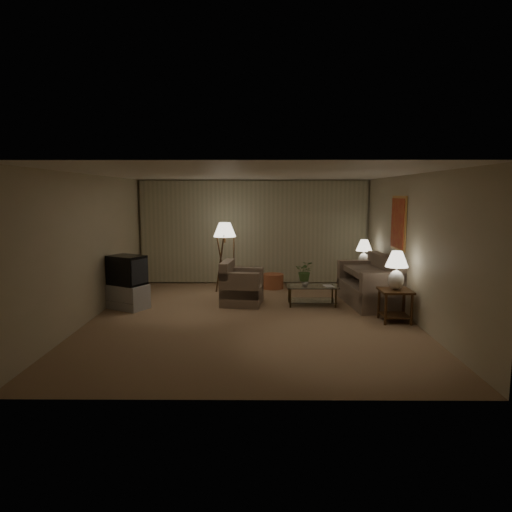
{
  "coord_description": "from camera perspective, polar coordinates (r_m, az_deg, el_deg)",
  "views": [
    {
      "loc": [
        0.15,
        -8.44,
        2.34
      ],
      "look_at": [
        0.09,
        0.6,
        1.1
      ],
      "focal_mm": 32.0,
      "sensor_mm": 36.0,
      "label": 1
    }
  ],
  "objects": [
    {
      "name": "ground",
      "position": [
        8.76,
        -0.59,
        -7.71
      ],
      "size": [
        7.0,
        7.0,
        0.0
      ],
      "primitive_type": "plane",
      "color": "olive",
      "rests_on": "ground"
    },
    {
      "name": "vase",
      "position": [
        9.68,
        6.14,
        -3.27
      ],
      "size": [
        0.16,
        0.16,
        0.16
      ],
      "primitive_type": "imported",
      "rotation": [
        0.0,
        0.0,
        -0.09
      ],
      "color": "silver",
      "rests_on": "coffee_table"
    },
    {
      "name": "ottoman",
      "position": [
        11.39,
        2.09,
        -3.15
      ],
      "size": [
        0.62,
        0.62,
        0.36
      ],
      "primitive_type": "cylinder",
      "rotation": [
        0.0,
        0.0,
        -0.16
      ],
      "color": "#B3653C",
      "rests_on": "ground"
    },
    {
      "name": "side_table_near",
      "position": [
        8.78,
        17.0,
        -5.23
      ],
      "size": [
        0.57,
        0.57,
        0.6
      ],
      "color": "#351C0E",
      "rests_on": "ground"
    },
    {
      "name": "side_table_far",
      "position": [
        11.25,
        13.25,
        -2.39
      ],
      "size": [
        0.46,
        0.39,
        0.6
      ],
      "color": "#351C0E",
      "rests_on": "ground"
    },
    {
      "name": "table_lamp_near",
      "position": [
        8.67,
        17.16,
        -1.32
      ],
      "size": [
        0.41,
        0.41,
        0.71
      ],
      "color": "white",
      "rests_on": "side_table_near"
    },
    {
      "name": "table_lamp_far",
      "position": [
        11.17,
        13.34,
        0.62
      ],
      "size": [
        0.38,
        0.38,
        0.66
      ],
      "color": "white",
      "rests_on": "side_table_far"
    },
    {
      "name": "tv_cabinet",
      "position": [
        9.76,
        -15.72,
        -4.88
      ],
      "size": [
        1.22,
        1.18,
        0.5
      ],
      "primitive_type": "cube",
      "rotation": [
        0.0,
        0.0,
        -0.51
      ],
      "color": "#A8A7AA",
      "rests_on": "ground"
    },
    {
      "name": "floor_lamp",
      "position": [
        10.99,
        -3.9,
        0.07
      ],
      "size": [
        0.54,
        0.54,
        1.66
      ],
      "color": "#351C0E",
      "rests_on": "ground"
    },
    {
      "name": "coffee_table",
      "position": [
        9.74,
        7.0,
        -4.51
      ],
      "size": [
        1.08,
        0.59,
        0.41
      ],
      "color": "silver",
      "rests_on": "ground"
    },
    {
      "name": "sofa",
      "position": [
        10.02,
        13.99,
        -3.56
      ],
      "size": [
        2.01,
        1.27,
        0.82
      ],
      "rotation": [
        0.0,
        0.0,
        -1.48
      ],
      "color": "#836F5D",
      "rests_on": "ground"
    },
    {
      "name": "crt_tv",
      "position": [
        9.66,
        -15.84,
        -1.7
      ],
      "size": [
        1.12,
        1.09,
        0.6
      ],
      "primitive_type": "cube",
      "rotation": [
        0.0,
        0.0,
        -0.51
      ],
      "color": "black",
      "rests_on": "tv_cabinet"
    },
    {
      "name": "room_shell",
      "position": [
        9.97,
        -0.32,
        4.38
      ],
      "size": [
        6.04,
        7.02,
        2.72
      ],
      "color": "#C3B395",
      "rests_on": "ground"
    },
    {
      "name": "book",
      "position": [
        9.64,
        8.56,
        -3.77
      ],
      "size": [
        0.23,
        0.28,
        0.02
      ],
      "primitive_type": "imported",
      "rotation": [
        0.0,
        0.0,
        0.23
      ],
      "color": "olive",
      "rests_on": "coffee_table"
    },
    {
      "name": "armchair",
      "position": [
        9.74,
        -1.77,
        -3.92
      ],
      "size": [
        1.07,
        1.04,
        0.73
      ],
      "rotation": [
        0.0,
        0.0,
        1.45
      ],
      "color": "#836F5D",
      "rests_on": "ground"
    },
    {
      "name": "flowers",
      "position": [
        9.62,
        6.16,
        -1.56
      ],
      "size": [
        0.45,
        0.42,
        0.43
      ],
      "primitive_type": "imported",
      "rotation": [
        0.0,
        0.0,
        -0.24
      ],
      "color": "#476D30",
      "rests_on": "vase"
    }
  ]
}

